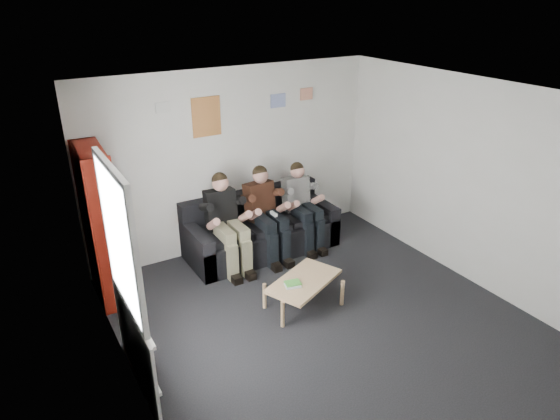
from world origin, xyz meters
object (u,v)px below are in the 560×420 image
at_px(person_right, 303,206).
at_px(person_left, 227,223).
at_px(sofa, 260,231).
at_px(coffee_table, 304,283).
at_px(person_middle, 267,214).
at_px(bookshelf, 101,226).

bearing_deg(person_right, person_left, -173.93).
height_order(sofa, coffee_table, sofa).
relative_size(person_left, person_middle, 1.01).
bearing_deg(coffee_table, bookshelf, 143.11).
relative_size(coffee_table, person_middle, 0.71).
relative_size(bookshelf, coffee_table, 2.06).
bearing_deg(person_right, bookshelf, -176.66).
distance_m(person_left, person_middle, 0.63).
height_order(person_middle, person_right, person_middle).
distance_m(person_left, person_right, 1.26).
bearing_deg(person_middle, person_right, -6.85).
bearing_deg(person_left, person_middle, 6.54).
bearing_deg(person_middle, person_left, 172.85).
bearing_deg(person_middle, bookshelf, 169.47).
bearing_deg(sofa, bookshelf, -178.16).
bearing_deg(person_right, coffee_table, -116.61).
bearing_deg(person_right, sofa, 168.13).
bearing_deg(coffee_table, person_middle, 79.67).
height_order(person_left, person_right, person_left).
xyz_separation_m(person_middle, person_right, (0.63, 0.00, -0.02)).
height_order(sofa, person_right, person_right).
distance_m(sofa, coffee_table, 1.60).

